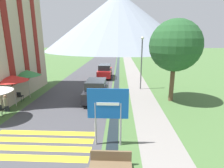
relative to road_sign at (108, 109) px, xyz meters
name	(u,v)px	position (x,y,z in m)	size (l,w,h in m)	color
ground_plane	(108,77)	(-0.99, 15.76, -1.91)	(160.00, 160.00, 0.00)	#476B38
road	(99,66)	(-3.49, 25.76, -1.91)	(6.40, 60.00, 0.01)	#424247
footpath	(130,66)	(2.61, 25.76, -1.91)	(2.20, 60.00, 0.01)	gray
drainage_channel	(118,66)	(0.21, 25.76, -1.91)	(0.60, 60.00, 0.00)	black
crosswalk_marking	(38,144)	(-3.49, -0.10, -1.91)	(5.44, 2.54, 0.01)	yellow
mountain_distant	(119,22)	(-0.03, 75.09, 10.46)	(65.54, 65.54, 24.75)	gray
road_sign	(108,109)	(0.00, 0.00, 0.00)	(1.93, 0.11, 2.90)	#9E9EA3
parked_car_near	(96,90)	(-1.39, 6.34, -1.00)	(1.88, 4.05, 1.82)	black
parked_car_far	(105,71)	(-1.43, 15.23, -1.01)	(1.83, 4.06, 1.82)	#A31919
cafe_chair_near_left	(0,109)	(-7.48, 3.00, -1.40)	(0.40, 0.40, 0.85)	black
cafe_chair_far_left	(19,96)	(-7.73, 5.78, -1.40)	(0.40, 0.40, 0.85)	black
cafe_umbrella_middle_red	(12,78)	(-7.47, 4.78, 0.33)	(2.27, 2.27, 2.46)	#B7B2A8
cafe_umbrella_rear_green	(27,73)	(-7.43, 6.86, 0.33)	(2.26, 2.26, 2.49)	#B7B2A8
person_seated_far	(6,102)	(-7.53, 3.75, -1.22)	(0.32, 0.32, 1.26)	#282833
streetlamp	(142,59)	(2.72, 10.02, 1.22)	(0.28, 0.28, 5.30)	#515156
tree_by_path	(175,46)	(4.88, 6.63, 2.64)	(4.09, 4.09, 6.62)	brown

